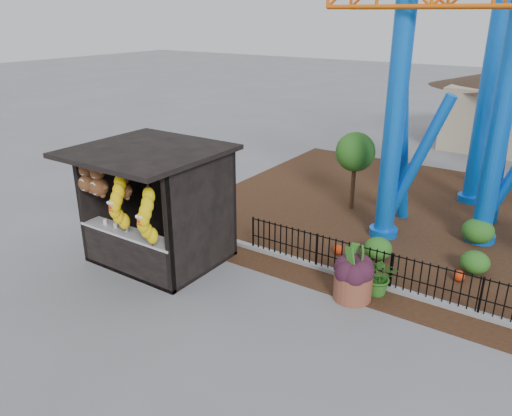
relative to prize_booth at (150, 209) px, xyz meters
The scene contains 9 objects.
ground 3.49m from the prize_booth, 16.72° to the right, with size 120.00×120.00×0.00m, color slate.
mulch_bed 10.08m from the prize_booth, 45.41° to the left, with size 18.00×12.00×0.02m, color #331E11.
curb 7.45m from the prize_booth, 16.70° to the left, with size 18.00×0.18×0.12m, color gray.
prize_booth is the anchor object (origin of this frame).
picket_fence 8.24m from the prize_booth, 14.89° to the left, with size 12.20×0.06×1.00m, color black, non-canonical shape.
terracotta_planter 5.47m from the prize_booth, 13.70° to the left, with size 0.89×0.89×0.64m, color brown.
planter_foliage 5.36m from the prize_booth, 13.70° to the left, with size 0.70×0.70×0.64m, color #301321.
potted_plant 5.99m from the prize_booth, 17.75° to the left, with size 0.86×0.75×0.96m, color #215619.
landscaping 9.06m from the prize_booth, 32.27° to the left, with size 8.37×3.55×0.72m.
Camera 1 is at (5.99, -7.50, 6.28)m, focal length 35.00 mm.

